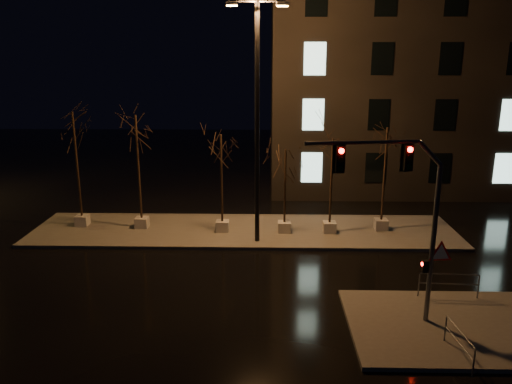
{
  "coord_description": "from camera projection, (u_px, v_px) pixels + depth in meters",
  "views": [
    {
      "loc": [
        1.21,
        -18.71,
        8.81
      ],
      "look_at": [
        0.69,
        3.7,
        2.8
      ],
      "focal_mm": 35.0,
      "sensor_mm": 36.0,
      "label": 1
    }
  ],
  "objects": [
    {
      "name": "median",
      "position": [
        244.0,
        231.0,
        26.15
      ],
      "size": [
        22.0,
        5.0,
        0.15
      ],
      "primitive_type": "cube",
      "color": "#4E4C45",
      "rests_on": "ground"
    },
    {
      "name": "tree_2",
      "position": [
        221.0,
        157.0,
        24.87
      ],
      "size": [
        1.8,
        1.8,
        5.17
      ],
      "color": "#A7A49C",
      "rests_on": "median"
    },
    {
      "name": "sidewalk_corner",
      "position": [
        453.0,
        326.0,
        16.8
      ],
      "size": [
        7.0,
        5.0,
        0.15
      ],
      "primitive_type": "cube",
      "color": "#4E4C45",
      "rests_on": "ground"
    },
    {
      "name": "tree_3",
      "position": [
        285.0,
        168.0,
        24.88
      ],
      "size": [
        1.8,
        1.8,
        4.43
      ],
      "color": "#A7A49C",
      "rests_on": "median"
    },
    {
      "name": "ground",
      "position": [
        237.0,
        281.0,
        20.37
      ],
      "size": [
        90.0,
        90.0,
        0.0
      ],
      "primitive_type": "plane",
      "color": "black",
      "rests_on": "ground"
    },
    {
      "name": "tree_0",
      "position": [
        75.0,
        138.0,
        25.56
      ],
      "size": [
        1.8,
        1.8,
        6.23
      ],
      "color": "#A7A49C",
      "rests_on": "median"
    },
    {
      "name": "tree_5",
      "position": [
        386.0,
        151.0,
        25.07
      ],
      "size": [
        1.8,
        1.8,
        5.49
      ],
      "color": "#A7A49C",
      "rests_on": "median"
    },
    {
      "name": "guard_rail_a",
      "position": [
        449.0,
        282.0,
        18.54
      ],
      "size": [
        2.21,
        0.18,
        0.96
      ],
      "rotation": [
        0.0,
        0.0,
        -0.06
      ],
      "color": "#515458",
      "rests_on": "sidewalk_corner"
    },
    {
      "name": "building",
      "position": [
        447.0,
        78.0,
        35.5
      ],
      "size": [
        25.0,
        12.0,
        15.0
      ],
      "primitive_type": "cube",
      "color": "black",
      "rests_on": "ground"
    },
    {
      "name": "tree_4",
      "position": [
        332.0,
        160.0,
        24.73
      ],
      "size": [
        1.8,
        1.8,
        5.0
      ],
      "color": "#A7A49C",
      "rests_on": "median"
    },
    {
      "name": "guard_rail_b",
      "position": [
        459.0,
        340.0,
        14.76
      ],
      "size": [
        0.2,
        1.9,
        0.9
      ],
      "rotation": [
        0.0,
        0.0,
        1.65
      ],
      "color": "#515458",
      "rests_on": "sidewalk_corner"
    },
    {
      "name": "traffic_signal_mast",
      "position": [
        406.0,
        206.0,
        15.9
      ],
      "size": [
        5.09,
        0.72,
        6.24
      ],
      "rotation": [
        0.0,
        0.0,
        0.13
      ],
      "color": "#515458",
      "rests_on": "sidewalk_corner"
    },
    {
      "name": "tree_1",
      "position": [
        137.0,
        141.0,
        25.25
      ],
      "size": [
        1.8,
        1.8,
        6.1
      ],
      "color": "#A7A49C",
      "rests_on": "median"
    },
    {
      "name": "streetlight_main",
      "position": [
        257.0,
        109.0,
        22.85
      ],
      "size": [
        2.79,
        0.51,
        11.14
      ],
      "rotation": [
        0.0,
        0.0,
        0.07
      ],
      "color": "black",
      "rests_on": "median"
    }
  ]
}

